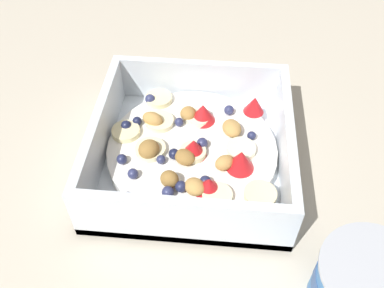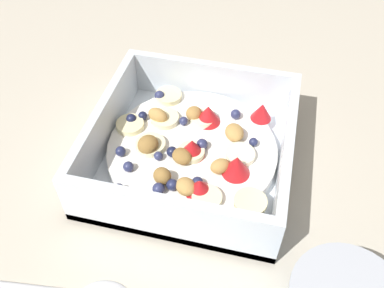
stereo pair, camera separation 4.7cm
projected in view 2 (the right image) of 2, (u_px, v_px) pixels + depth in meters
The scene contains 2 objects.
ground_plane at pixel (174, 166), 0.49m from camera, with size 2.40×2.40×0.00m, color beige.
fruit_bowl at pixel (193, 149), 0.48m from camera, with size 0.22×0.22×0.07m.
Camera 2 is at (0.30, 0.09, 0.38)m, focal length 39.22 mm.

